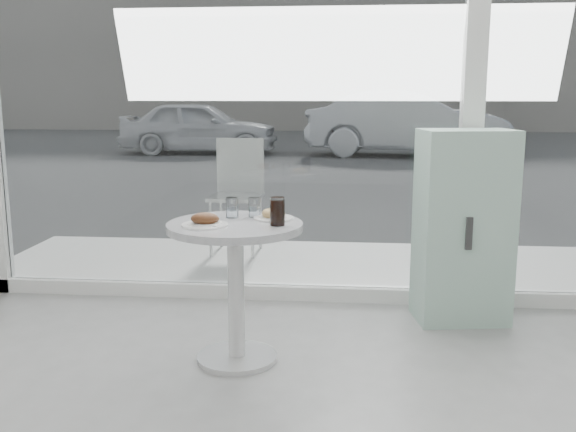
# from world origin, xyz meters

# --- Properties ---
(storefront) EXTENTS (5.00, 0.14, 3.00)m
(storefront) POSITION_xyz_m (0.07, 3.00, 1.71)
(storefront) COLOR white
(storefront) RESTS_ON ground
(main_table) EXTENTS (0.72, 0.72, 0.77)m
(main_table) POSITION_xyz_m (-0.50, 1.90, 0.55)
(main_table) COLOR silver
(main_table) RESTS_ON ground
(patio_deck) EXTENTS (5.60, 1.60, 0.05)m
(patio_deck) POSITION_xyz_m (0.00, 3.80, 0.03)
(patio_deck) COLOR white
(patio_deck) RESTS_ON ground
(street) EXTENTS (40.00, 24.00, 0.00)m
(street) POSITION_xyz_m (0.00, 16.00, -0.00)
(street) COLOR #343434
(street) RESTS_ON ground
(far_building) EXTENTS (40.00, 2.00, 8.00)m
(far_building) POSITION_xyz_m (0.00, 25.00, 4.00)
(far_building) COLOR gray
(far_building) RESTS_ON ground
(mint_cabinet) EXTENTS (0.62, 0.46, 1.22)m
(mint_cabinet) POSITION_xyz_m (0.82, 2.68, 0.61)
(mint_cabinet) COLOR #9DC9B5
(mint_cabinet) RESTS_ON ground
(patio_chair) EXTENTS (0.45, 0.45, 1.00)m
(patio_chair) POSITION_xyz_m (-0.88, 4.20, 0.62)
(patio_chair) COLOR silver
(patio_chair) RESTS_ON patio_deck
(car_white) EXTENTS (3.83, 1.65, 1.29)m
(car_white) POSITION_xyz_m (-3.51, 14.09, 0.64)
(car_white) COLOR silver
(car_white) RESTS_ON street
(car_silver) EXTENTS (4.79, 2.17, 1.52)m
(car_silver) POSITION_xyz_m (1.48, 13.80, 0.76)
(car_silver) COLOR #A1A4A8
(car_silver) RESTS_ON street
(plate_fritter) EXTENTS (0.24, 0.24, 0.07)m
(plate_fritter) POSITION_xyz_m (-0.64, 1.80, 0.80)
(plate_fritter) COLOR white
(plate_fritter) RESTS_ON main_table
(plate_donut) EXTENTS (0.22, 0.22, 0.05)m
(plate_donut) POSITION_xyz_m (-0.31, 2.02, 0.79)
(plate_donut) COLOR white
(plate_donut) RESTS_ON main_table
(water_tumbler_a) EXTENTS (0.07, 0.07, 0.11)m
(water_tumbler_a) POSITION_xyz_m (-0.54, 2.05, 0.82)
(water_tumbler_a) COLOR white
(water_tumbler_a) RESTS_ON main_table
(water_tumbler_b) EXTENTS (0.07, 0.07, 0.11)m
(water_tumbler_b) POSITION_xyz_m (-0.42, 2.07, 0.82)
(water_tumbler_b) COLOR white
(water_tumbler_b) RESTS_ON main_table
(cola_glass) EXTENTS (0.08, 0.08, 0.15)m
(cola_glass) POSITION_xyz_m (-0.27, 1.86, 0.84)
(cola_glass) COLOR white
(cola_glass) RESTS_ON main_table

